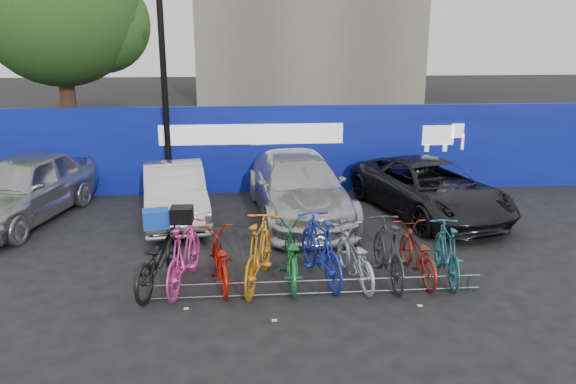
{
  "coord_description": "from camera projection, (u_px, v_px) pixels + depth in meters",
  "views": [
    {
      "loc": [
        -1.21,
        -9.22,
        4.29
      ],
      "look_at": [
        -0.32,
        2.0,
        1.1
      ],
      "focal_mm": 35.0,
      "sensor_mm": 36.0,
      "label": 1
    }
  ],
  "objects": [
    {
      "name": "ground",
      "position": [
        314.0,
        281.0,
        10.1
      ],
      "size": [
        100.0,
        100.0,
        0.0
      ],
      "primitive_type": "plane",
      "color": "black",
      "rests_on": "ground"
    },
    {
      "name": "hoarding",
      "position": [
        288.0,
        149.0,
        15.53
      ],
      "size": [
        22.0,
        0.18,
        2.4
      ],
      "color": "navy",
      "rests_on": "ground"
    },
    {
      "name": "tree",
      "position": [
        66.0,
        8.0,
        17.85
      ],
      "size": [
        5.4,
        5.2,
        7.8
      ],
      "color": "#382314",
      "rests_on": "ground"
    },
    {
      "name": "lamppost",
      "position": [
        164.0,
        75.0,
        14.15
      ],
      "size": [
        0.25,
        0.5,
        6.11
      ],
      "color": "black",
      "rests_on": "ground"
    },
    {
      "name": "bike_rack",
      "position": [
        319.0,
        287.0,
        9.48
      ],
      "size": [
        5.6,
        0.03,
        0.3
      ],
      "color": "#595B60",
      "rests_on": "ground"
    },
    {
      "name": "car_0",
      "position": [
        21.0,
        188.0,
        13.15
      ],
      "size": [
        2.88,
        4.99,
        1.6
      ],
      "primitive_type": "imported",
      "rotation": [
        0.0,
        0.0,
        -0.23
      ],
      "color": "#A5A6A9",
      "rests_on": "ground"
    },
    {
      "name": "car_1",
      "position": [
        175.0,
        193.0,
        13.29
      ],
      "size": [
        1.99,
        4.13,
        1.3
      ],
      "primitive_type": "imported",
      "rotation": [
        0.0,
        0.0,
        0.16
      ],
      "color": "silver",
      "rests_on": "ground"
    },
    {
      "name": "car_2",
      "position": [
        298.0,
        187.0,
        13.49
      ],
      "size": [
        2.54,
        5.27,
        1.48
      ],
      "primitive_type": "imported",
      "rotation": [
        0.0,
        0.0,
        0.09
      ],
      "color": "#B6B7BC",
      "rests_on": "ground"
    },
    {
      "name": "car_3",
      "position": [
        429.0,
        188.0,
        13.63
      ],
      "size": [
        3.36,
        5.21,
        1.33
      ],
      "primitive_type": "imported",
      "rotation": [
        0.0,
        0.0,
        0.26
      ],
      "color": "black",
      "rests_on": "ground"
    },
    {
      "name": "bike_0",
      "position": [
        158.0,
        257.0,
        9.74
      ],
      "size": [
        1.18,
        2.19,
        1.09
      ],
      "primitive_type": "imported",
      "rotation": [
        0.0,
        0.0,
        2.91
      ],
      "color": "black",
      "rests_on": "ground"
    },
    {
      "name": "bike_1",
      "position": [
        184.0,
        255.0,
        9.71
      ],
      "size": [
        0.92,
        2.05,
        1.19
      ],
      "primitive_type": "imported",
      "rotation": [
        0.0,
        0.0,
        2.95
      ],
      "color": "#E5379C",
      "rests_on": "ground"
    },
    {
      "name": "bike_2",
      "position": [
        219.0,
        259.0,
        9.85
      ],
      "size": [
        0.9,
        1.87,
        0.94
      ],
      "primitive_type": "imported",
      "rotation": [
        0.0,
        0.0,
        3.3
      ],
      "color": "#B41608",
      "rests_on": "ground"
    },
    {
      "name": "bike_3",
      "position": [
        259.0,
        252.0,
        9.77
      ],
      "size": [
        1.06,
        2.13,
        1.23
      ],
      "primitive_type": "imported",
      "rotation": [
        0.0,
        0.0,
        2.89
      ],
      "color": "orange",
      "rests_on": "ground"
    },
    {
      "name": "bike_4",
      "position": [
        291.0,
        253.0,
        9.98
      ],
      "size": [
        0.74,
        2.0,
        1.04
      ],
      "primitive_type": "imported",
      "rotation": [
        0.0,
        0.0,
        3.11
      ],
      "color": "#1B7534",
      "rests_on": "ground"
    },
    {
      "name": "bike_5",
      "position": [
        321.0,
        248.0,
        9.97
      ],
      "size": [
        1.01,
        2.1,
        1.22
      ],
      "primitive_type": "imported",
      "rotation": [
        0.0,
        0.0,
        3.36
      ],
      "color": "#1A29AF",
      "rests_on": "ground"
    },
    {
      "name": "bike_6",
      "position": [
        354.0,
        256.0,
        9.95
      ],
      "size": [
        0.92,
        1.89,
        0.95
      ],
      "primitive_type": "imported",
      "rotation": [
        0.0,
        0.0,
        3.3
      ],
      "color": "#B8BAC1",
      "rests_on": "ground"
    },
    {
      "name": "bike_7",
      "position": [
        388.0,
        251.0,
        9.94
      ],
      "size": [
        0.59,
        1.94,
        1.16
      ],
      "primitive_type": "imported",
      "rotation": [
        0.0,
        0.0,
        3.17
      ],
      "color": "#2A2B2D",
      "rests_on": "ground"
    },
    {
      "name": "bike_8",
      "position": [
        417.0,
        253.0,
        10.12
      ],
      "size": [
        0.74,
        1.83,
        0.94
      ],
      "primitive_type": "imported",
      "rotation": [
        0.0,
        0.0,
        3.21
      ],
      "color": "maroon",
      "rests_on": "ground"
    },
    {
      "name": "bike_9",
      "position": [
        447.0,
        252.0,
        10.03
      ],
      "size": [
        0.69,
        1.81,
        1.06
      ],
      "primitive_type": "imported",
      "rotation": [
        0.0,
        0.0,
        3.03
      ],
      "color": "#1D5C6B",
      "rests_on": "ground"
    },
    {
      "name": "cargo_crate",
      "position": [
        156.0,
        219.0,
        9.55
      ],
      "size": [
        0.49,
        0.41,
        0.31
      ],
      "primitive_type": "cube",
      "rotation": [
        0.0,
        0.0,
        0.2
      ],
      "color": "blue",
      "rests_on": "bike_0"
    },
    {
      "name": "cargo_topcase",
      "position": [
        182.0,
        215.0,
        9.51
      ],
      "size": [
        0.38,
        0.34,
        0.27
      ],
      "primitive_type": "cube",
      "rotation": [
        0.0,
        0.0,
        -0.03
      ],
      "color": "black",
      "rests_on": "bike_1"
    }
  ]
}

